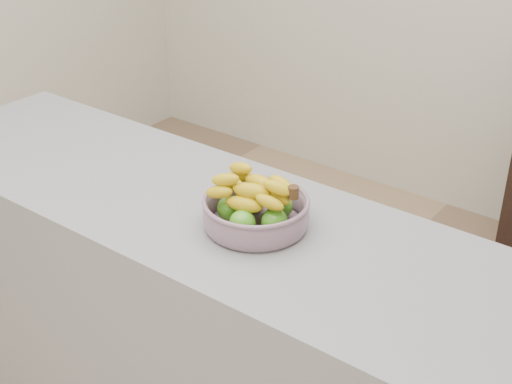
{
  "coord_description": "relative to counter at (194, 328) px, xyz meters",
  "views": [
    {
      "loc": [
        1.19,
        -1.22,
        1.85
      ],
      "look_at": [
        0.24,
        0.02,
        1.0
      ],
      "focal_mm": 50.0,
      "sensor_mm": 36.0,
      "label": 1
    }
  ],
  "objects": [
    {
      "name": "counter",
      "position": [
        0.0,
        0.0,
        0.0
      ],
      "size": [
        2.0,
        0.6,
        0.9
      ],
      "primitive_type": "cube",
      "color": "gray",
      "rests_on": "ground"
    },
    {
      "name": "fruit_bowl",
      "position": [
        0.24,
        -0.0,
        0.5
      ],
      "size": [
        0.27,
        0.27,
        0.14
      ],
      "rotation": [
        0.0,
        0.0,
        0.13
      ],
      "color": "#8993A5",
      "rests_on": "counter"
    }
  ]
}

